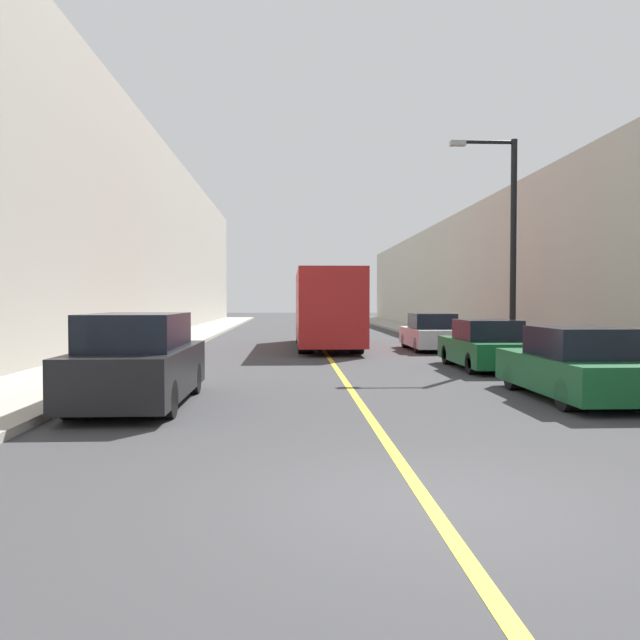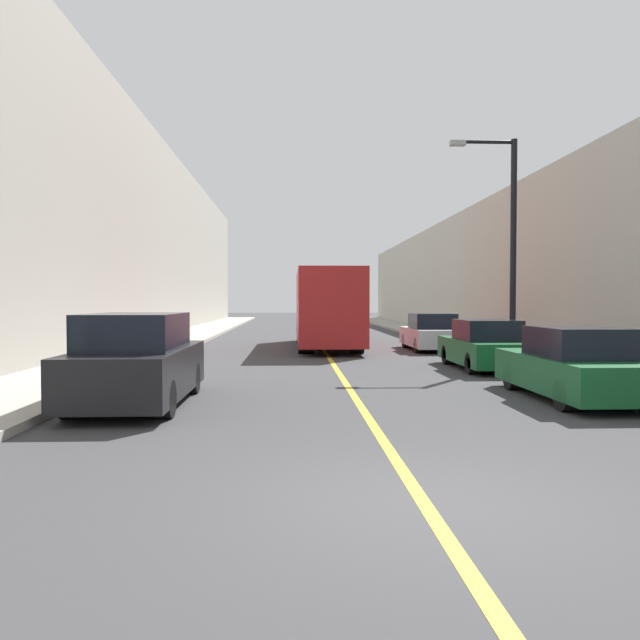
{
  "view_description": "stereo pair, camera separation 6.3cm",
  "coord_description": "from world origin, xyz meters",
  "px_view_note": "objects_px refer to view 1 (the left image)",
  "views": [
    {
      "loc": [
        -1.41,
        -6.16,
        2.07
      ],
      "look_at": [
        -0.32,
        16.47,
        1.37
      ],
      "focal_mm": 35.0,
      "sensor_mm": 36.0,
      "label": 1
    },
    {
      "loc": [
        -1.35,
        -6.16,
        2.07
      ],
      "look_at": [
        -0.32,
        16.47,
        1.37
      ],
      "focal_mm": 35.0,
      "sensor_mm": 36.0,
      "label": 2
    }
  ],
  "objects_px": {
    "car_right_near": "(574,367)",
    "street_lamp_right": "(508,235)",
    "parked_suv_left": "(139,363)",
    "car_right_mid": "(485,347)",
    "car_right_far": "(431,334)",
    "bus": "(326,307)"
  },
  "relations": [
    {
      "from": "street_lamp_right",
      "to": "car_right_mid",
      "type": "bearing_deg",
      "value": -127.75
    },
    {
      "from": "car_right_near",
      "to": "car_right_far",
      "type": "relative_size",
      "value": 1.04
    },
    {
      "from": "bus",
      "to": "car_right_far",
      "type": "xyz_separation_m",
      "value": [
        4.29,
        -1.7,
        -1.09
      ]
    },
    {
      "from": "car_right_mid",
      "to": "bus",
      "type": "bearing_deg",
      "value": 116.01
    },
    {
      "from": "parked_suv_left",
      "to": "car_right_mid",
      "type": "distance_m",
      "value": 10.79
    },
    {
      "from": "car_right_near",
      "to": "parked_suv_left",
      "type": "bearing_deg",
      "value": -177.97
    },
    {
      "from": "car_right_near",
      "to": "car_right_mid",
      "type": "xyz_separation_m",
      "value": [
        -0.04,
        5.82,
        -0.01
      ]
    },
    {
      "from": "car_right_mid",
      "to": "street_lamp_right",
      "type": "xyz_separation_m",
      "value": [
        1.23,
        1.59,
        3.54
      ]
    },
    {
      "from": "bus",
      "to": "street_lamp_right",
      "type": "relative_size",
      "value": 1.41
    },
    {
      "from": "parked_suv_left",
      "to": "car_right_mid",
      "type": "height_order",
      "value": "parked_suv_left"
    },
    {
      "from": "street_lamp_right",
      "to": "parked_suv_left",
      "type": "bearing_deg",
      "value": -142.63
    },
    {
      "from": "car_right_near",
      "to": "car_right_mid",
      "type": "bearing_deg",
      "value": 90.44
    },
    {
      "from": "parked_suv_left",
      "to": "street_lamp_right",
      "type": "height_order",
      "value": "street_lamp_right"
    },
    {
      "from": "street_lamp_right",
      "to": "bus",
      "type": "bearing_deg",
      "value": 127.38
    },
    {
      "from": "parked_suv_left",
      "to": "car_right_near",
      "type": "bearing_deg",
      "value": 2.03
    },
    {
      "from": "parked_suv_left",
      "to": "car_right_far",
      "type": "xyz_separation_m",
      "value": [
        8.86,
        13.27,
        -0.16
      ]
    },
    {
      "from": "parked_suv_left",
      "to": "car_right_near",
      "type": "height_order",
      "value": "parked_suv_left"
    },
    {
      "from": "car_right_near",
      "to": "car_right_mid",
      "type": "height_order",
      "value": "car_right_near"
    },
    {
      "from": "parked_suv_left",
      "to": "car_right_mid",
      "type": "relative_size",
      "value": 1.07
    },
    {
      "from": "parked_suv_left",
      "to": "car_right_near",
      "type": "distance_m",
      "value": 8.93
    },
    {
      "from": "car_right_near",
      "to": "street_lamp_right",
      "type": "distance_m",
      "value": 8.29
    },
    {
      "from": "car_right_near",
      "to": "street_lamp_right",
      "type": "xyz_separation_m",
      "value": [
        1.18,
        7.4,
        3.53
      ]
    }
  ]
}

